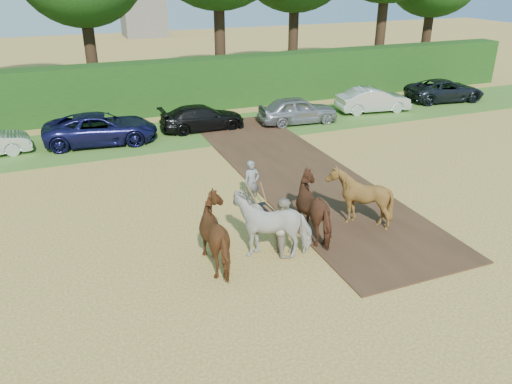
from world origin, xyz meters
TOP-DOWN VIEW (x-y plane):
  - ground at (0.00, 0.00)m, footprint 120.00×120.00m
  - earth_strip at (1.50, 7.00)m, footprint 4.50×17.00m
  - grass_verge at (0.00, 14.00)m, footprint 50.00×5.00m
  - hedgerow at (0.00, 18.50)m, footprint 46.00×1.60m
  - spectator_near at (-1.69, 1.35)m, footprint 0.71×0.90m
  - plough_team at (-1.10, 1.85)m, footprint 6.45×4.90m
  - parked_cars at (0.54, 14.16)m, footprint 36.51×3.53m

SIDE VIEW (x-z plane):
  - ground at x=0.00m, z-range 0.00..0.00m
  - grass_verge at x=0.00m, z-range 0.00..0.03m
  - earth_strip at x=1.50m, z-range 0.00..0.05m
  - parked_cars at x=0.54m, z-range -0.03..1.45m
  - spectator_near at x=-1.69m, z-range 0.00..1.81m
  - plough_team at x=-1.10m, z-range -0.01..1.96m
  - hedgerow at x=0.00m, z-range 0.00..3.00m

